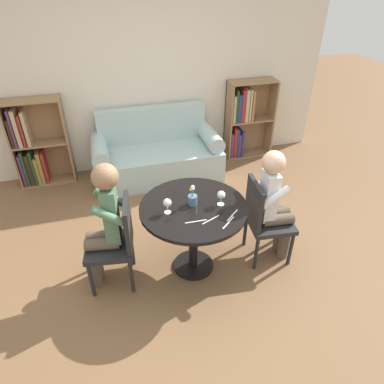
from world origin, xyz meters
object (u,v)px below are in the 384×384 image
Objects in this scene: person_left at (104,223)px; wine_glass_right at (221,195)px; chair_left at (117,240)px; flower_vase at (192,198)px; chair_right at (264,218)px; person_right at (275,203)px; bookshelf_right at (243,119)px; couch at (157,155)px; wine_glass_left at (167,203)px; bookshelf_left at (35,147)px.

wine_glass_right is at bearing 92.89° from person_left.
chair_left is 0.77m from flower_vase.
flower_vase is at bearing 91.23° from chair_right.
wine_glass_right is (-0.55, 0.00, 0.19)m from person_right.
bookshelf_right is 0.96× the size of person_right.
couch is at bearing 28.30° from person_right.
couch is 2.02m from wine_glass_right.
person_right is at bearing -67.63° from couch.
chair_right is 0.78m from flower_vase.
person_left is at bearing 92.33° from person_right.
bookshelf_right is at bearing 52.95° from wine_glass_left.
bookshelf_right is 2.55m from flower_vase.
chair_left is at bearing -110.91° from couch.
person_right is (0.09, -0.02, 0.16)m from chair_right.
person_right is at bearing 95.23° from chair_left.
wine_glass_right is (0.95, -0.08, 0.36)m from chair_left.
person_right is 8.52× the size of wine_glass_left.
person_right reaches higher than chair_right.
wine_glass_right is (1.03, -0.10, 0.16)m from person_left.
flower_vase reaches higher than wine_glass_left.
chair_left is at bearing 92.92° from person_right.
bookshelf_right is 5.78× the size of flower_vase.
bookshelf_right is 8.26× the size of wine_glass_right.
bookshelf_left is at bearing -150.92° from person_left.
couch is 2.00m from wine_glass_left.
chair_right is at bearing 85.99° from person_right.
couch is at bearing -169.40° from bookshelf_right.
person_left is 8.84× the size of wine_glass_left.
bookshelf_right is (2.99, 0.00, 0.07)m from bookshelf_left.
wine_glass_right is at bearing -82.80° from couch.
chair_right is at bearing 95.66° from chair_left.
chair_right is 1.01m from wine_glass_left.
couch is 12.27× the size of wine_glass_right.
couch is 12.16× the size of wine_glass_left.
couch is 1.62m from bookshelf_left.
chair_left is 0.21m from person_left.
person_right is (0.79, -1.93, 0.35)m from couch.
bookshelf_right reaches higher than wine_glass_left.
bookshelf_right is 2.99m from chair_left.
person_left reaches higher than person_right.
chair_right is 0.59m from wine_glass_right.
wine_glass_left is 0.71× the size of flower_vase.
wine_glass_right is (1.83, -2.19, 0.33)m from bookshelf_left.
flower_vase is (1.58, -2.12, 0.30)m from bookshelf_left.
couch is 1.38× the size of person_left.
chair_right is at bearing -107.73° from bookshelf_right.
bookshelf_left is at bearing 52.43° from chair_right.
flower_vase reaches higher than wine_glass_right.
person_right is 1.05m from wine_glass_left.
person_left is (-2.19, -2.09, 0.10)m from bookshelf_right.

